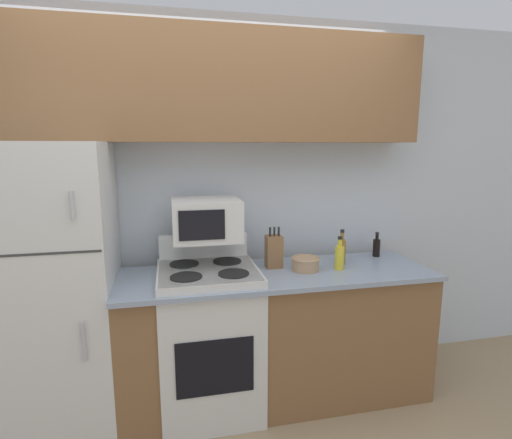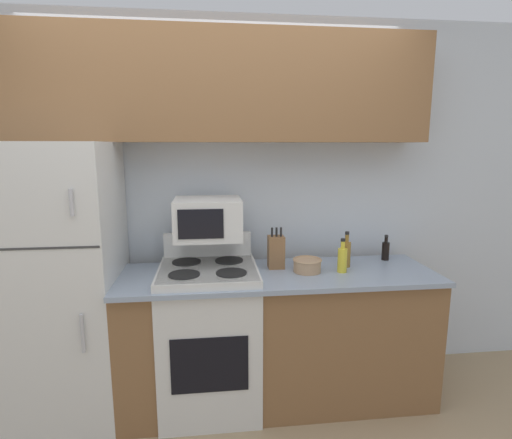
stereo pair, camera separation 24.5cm
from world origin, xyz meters
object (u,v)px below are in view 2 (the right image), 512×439
microwave (208,218)px  bottle_vinegar (346,253)px  refrigerator (59,283)px  knife_block (276,252)px  bottle_soy_sauce (386,250)px  stove (210,335)px  bowl (307,265)px  bottle_cooking_spray (342,259)px

microwave → bottle_vinegar: size_ratio=1.75×
refrigerator → knife_block: size_ratio=6.24×
refrigerator → knife_block: refrigerator is taller
bottle_soy_sauce → bottle_vinegar: 0.35m
stove → refrigerator: bearing=176.7°
bottle_soy_sauce → knife_block: bearing=-173.4°
bowl → microwave: bearing=169.5°
bottle_vinegar → stove: bearing=-175.8°
microwave → bowl: size_ratio=2.25×
knife_block → bottle_vinegar: (0.47, -0.03, -0.01)m
stove → bowl: bearing=-0.9°
refrigerator → bottle_soy_sauce: refrigerator is taller
stove → knife_block: 0.69m
bottle_soy_sauce → bottle_vinegar: (-0.33, -0.12, 0.02)m
refrigerator → stove: 0.99m
microwave → bottle_vinegar: 0.94m
refrigerator → knife_block: bearing=1.9°
bowl → knife_block: bearing=149.8°
bowl → bottle_soy_sauce: bearing=18.0°
refrigerator → bottle_soy_sauce: 2.17m
microwave → bowl: 0.70m
bottle_cooking_spray → bottle_vinegar: size_ratio=0.92×
refrigerator → stove: refrigerator is taller
microwave → bottle_vinegar: microwave is taller
bottle_cooking_spray → stove: bearing=177.2°
stove → knife_block: size_ratio=4.01×
bottle_vinegar → knife_block: bearing=176.3°
refrigerator → bottle_vinegar: (1.83, 0.01, 0.13)m
bottle_cooking_spray → bottle_soy_sauce: bottle_cooking_spray is taller
stove → knife_block: bearing=12.3°
microwave → bottle_soy_sauce: (1.24, 0.08, -0.27)m
bowl → refrigerator: bearing=177.7°
stove → bottle_soy_sauce: size_ratio=6.11×
bottle_vinegar → bottle_soy_sauce: bearing=20.4°
microwave → bowl: bearing=-10.5°
stove → knife_block: knife_block is taller
knife_block → bottle_soy_sauce: (0.80, 0.09, -0.04)m
stove → bottle_cooking_spray: bearing=-2.8°
stove → bowl: (0.63, -0.01, 0.45)m
stove → bottle_vinegar: 1.05m
knife_block → microwave: bearing=178.9°
refrigerator → bowl: bearing=-2.3°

